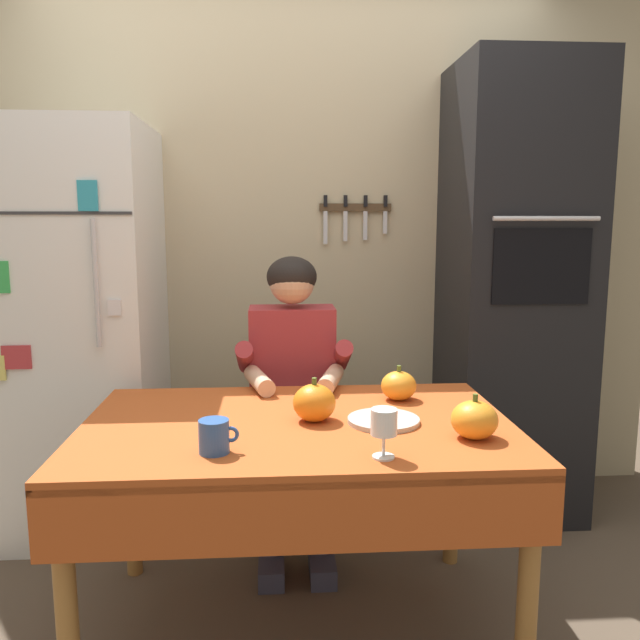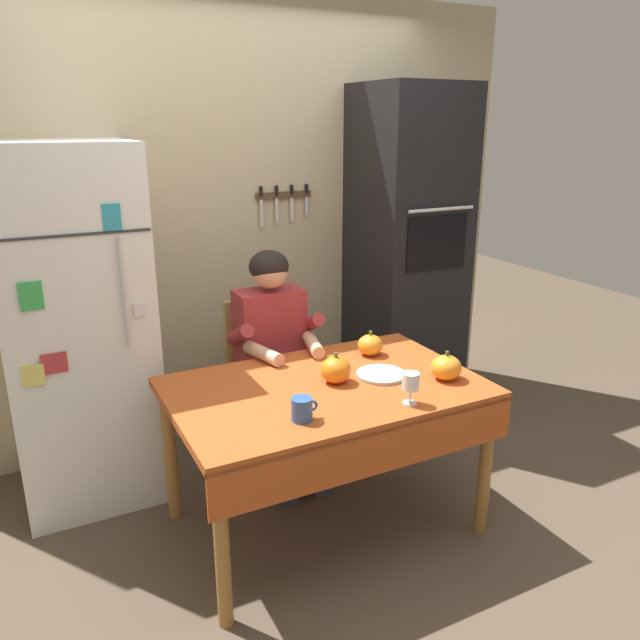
{
  "view_description": "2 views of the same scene",
  "coord_description": "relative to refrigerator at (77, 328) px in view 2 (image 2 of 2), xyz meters",
  "views": [
    {
      "loc": [
        -0.06,
        -1.91,
        1.39
      ],
      "look_at": [
        0.09,
        0.26,
        1.05
      ],
      "focal_mm": 35.66,
      "sensor_mm": 36.0,
      "label": 1
    },
    {
      "loc": [
        -1.2,
        -2.19,
        1.88
      ],
      "look_at": [
        0.04,
        0.23,
        1.0
      ],
      "focal_mm": 34.65,
      "sensor_mm": 36.0,
      "label": 2
    }
  ],
  "objects": [
    {
      "name": "coffee_mug",
      "position": [
        0.71,
        -1.13,
        -0.11
      ],
      "size": [
        0.11,
        0.09,
        0.1
      ],
      "color": "#2D569E",
      "rests_on": "dining_table"
    },
    {
      "name": "pumpkin_large",
      "position": [
        1.01,
        -0.86,
        -0.1
      ],
      "size": [
        0.14,
        0.14,
        0.15
      ],
      "color": "orange",
      "rests_on": "dining_table"
    },
    {
      "name": "seated_person",
      "position": [
        0.95,
        -0.28,
        -0.16
      ],
      "size": [
        0.47,
        0.55,
        1.25
      ],
      "color": "#38384C",
      "rests_on": "ground"
    },
    {
      "name": "pumpkin_small",
      "position": [
        1.48,
        -1.06,
        -0.1
      ],
      "size": [
        0.14,
        0.14,
        0.14
      ],
      "color": "orange",
      "rests_on": "dining_table"
    },
    {
      "name": "dining_table",
      "position": [
        0.95,
        -0.88,
        -0.24
      ],
      "size": [
        1.4,
        0.9,
        0.74
      ],
      "color": "#9E6B33",
      "rests_on": "ground"
    },
    {
      "name": "pumpkin_medium",
      "position": [
        1.33,
        -0.63,
        -0.11
      ],
      "size": [
        0.13,
        0.13,
        0.13
      ],
      "color": "orange",
      "rests_on": "dining_table"
    },
    {
      "name": "ground_plane",
      "position": [
        0.95,
        -0.96,
        -0.9
      ],
      "size": [
        10.0,
        10.0,
        0.0
      ],
      "primitive_type": "plane",
      "color": "brown",
      "rests_on": "ground"
    },
    {
      "name": "chair_behind_person",
      "position": [
        0.95,
        -0.09,
        -0.39
      ],
      "size": [
        0.4,
        0.4,
        0.93
      ],
      "color": "tan",
      "rests_on": "ground"
    },
    {
      "name": "back_wall_assembly",
      "position": [
        1.0,
        0.39,
        0.4
      ],
      "size": [
        3.7,
        0.13,
        2.6
      ],
      "color": "#BCAD89",
      "rests_on": "ground"
    },
    {
      "name": "serving_tray",
      "position": [
        1.23,
        -0.89,
        -0.15
      ],
      "size": [
        0.23,
        0.23,
        0.02
      ],
      "primitive_type": "cylinder",
      "color": "#B7B2A8",
      "rests_on": "dining_table"
    },
    {
      "name": "wall_oven",
      "position": [
        2.0,
        0.04,
        0.15
      ],
      "size": [
        0.6,
        0.64,
        2.1
      ],
      "color": "black",
      "rests_on": "ground"
    },
    {
      "name": "refrigerator",
      "position": [
        0.0,
        0.0,
        0.0
      ],
      "size": [
        0.68,
        0.71,
        1.8
      ],
      "color": "white",
      "rests_on": "ground"
    },
    {
      "name": "wine_glass",
      "position": [
        1.18,
        -1.2,
        -0.06
      ],
      "size": [
        0.07,
        0.07,
        0.14
      ],
      "color": "white",
      "rests_on": "dining_table"
    }
  ]
}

